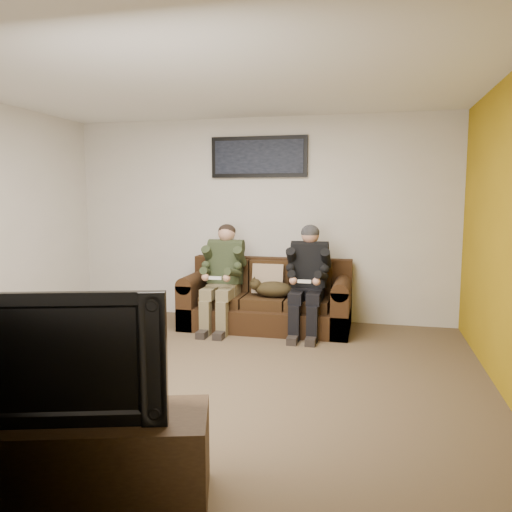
% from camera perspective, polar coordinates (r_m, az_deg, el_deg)
% --- Properties ---
extents(floor, '(5.00, 5.00, 0.00)m').
position_cam_1_polar(floor, '(4.62, -5.97, -13.50)').
color(floor, brown).
rests_on(floor, ground).
extents(ceiling, '(5.00, 5.00, 0.00)m').
position_cam_1_polar(ceiling, '(4.44, -6.42, 19.79)').
color(ceiling, silver).
rests_on(ceiling, ground).
extents(wall_back, '(5.00, 0.00, 5.00)m').
position_cam_1_polar(wall_back, '(6.50, 0.40, 4.19)').
color(wall_back, beige).
rests_on(wall_back, ground).
extents(wall_front, '(5.00, 0.00, 5.00)m').
position_cam_1_polar(wall_front, '(2.35, -24.65, -1.18)').
color(wall_front, beige).
rests_on(wall_front, ground).
extents(sofa, '(2.02, 0.87, 0.82)m').
position_cam_1_polar(sofa, '(6.17, 1.32, -5.22)').
color(sofa, '#321D0F').
rests_on(sofa, ground).
extents(throw_pillow, '(0.38, 0.18, 0.38)m').
position_cam_1_polar(throw_pillow, '(6.16, 1.40, -2.64)').
color(throw_pillow, tan).
rests_on(throw_pillow, sofa).
extents(throw_blanket, '(0.41, 0.20, 0.07)m').
position_cam_1_polar(throw_blanket, '(6.48, -3.49, -0.05)').
color(throw_blanket, gray).
rests_on(throw_blanket, sofa).
extents(person_left, '(0.51, 0.87, 1.26)m').
position_cam_1_polar(person_left, '(6.07, -3.79, -1.72)').
color(person_left, '#716547').
rests_on(person_left, sofa).
extents(person_right, '(0.51, 0.86, 1.27)m').
position_cam_1_polar(person_right, '(5.85, 5.96, -2.02)').
color(person_right, black).
rests_on(person_right, sofa).
extents(cat, '(0.66, 0.26, 0.24)m').
position_cam_1_polar(cat, '(5.96, 1.87, -3.77)').
color(cat, '#413419').
rests_on(cat, sofa).
extents(framed_poster, '(1.25, 0.05, 0.52)m').
position_cam_1_polar(framed_poster, '(6.48, 0.33, 11.26)').
color(framed_poster, black).
rests_on(framed_poster, wall_back).
extents(tv_stand, '(1.61, 0.91, 0.48)m').
position_cam_1_polar(tv_stand, '(2.97, -21.60, -20.98)').
color(tv_stand, '#312010').
rests_on(tv_stand, ground).
extents(television, '(1.16, 0.48, 0.67)m').
position_cam_1_polar(television, '(2.75, -22.14, -10.28)').
color(television, black).
rests_on(television, tv_stand).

